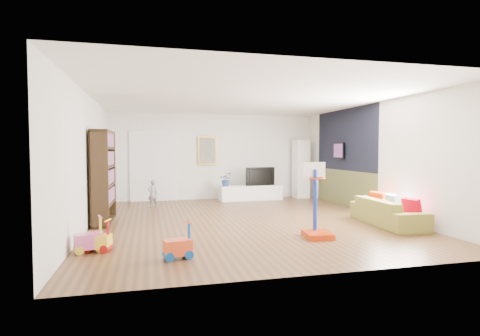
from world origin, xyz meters
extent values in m
cube|color=brown|center=(0.00, 0.00, 0.00)|extent=(6.50, 7.50, 0.00)
cube|color=white|center=(0.00, 0.00, 2.70)|extent=(6.50, 7.50, 0.00)
cube|color=silver|center=(0.00, 3.75, 1.35)|extent=(6.50, 0.00, 2.70)
cube|color=silver|center=(0.00, -3.75, 1.35)|extent=(6.50, 0.00, 2.70)
cube|color=silver|center=(-3.25, 0.00, 1.35)|extent=(0.00, 7.50, 2.70)
cube|color=white|center=(3.25, 0.00, 1.35)|extent=(0.00, 7.50, 2.70)
cube|color=black|center=(3.23, 1.40, 1.85)|extent=(0.01, 3.20, 1.70)
cube|color=brown|center=(3.23, 1.40, 0.50)|extent=(0.01, 3.20, 1.00)
cube|color=white|center=(-1.90, 3.71, 1.05)|extent=(1.45, 0.06, 2.10)
cube|color=gold|center=(-0.25, 3.71, 1.55)|extent=(0.62, 0.06, 0.92)
cube|color=#7F3F8C|center=(3.17, 1.60, 1.55)|extent=(0.04, 0.56, 0.46)
cube|color=white|center=(1.04, 3.20, 0.23)|extent=(1.99, 0.58, 0.46)
cube|color=white|center=(2.78, 3.37, 0.94)|extent=(0.46, 0.46, 1.88)
cube|color=#332313|center=(-3.01, 0.46, 0.99)|extent=(0.39, 1.37, 1.98)
imported|color=olive|center=(2.78, -1.23, 0.28)|extent=(0.84, 1.93, 0.55)
cube|color=#AD2B05|center=(0.87, -1.90, 0.68)|extent=(0.53, 0.62, 1.36)
cube|color=yellow|center=(-2.84, -1.95, 0.25)|extent=(0.42, 0.33, 0.50)
cube|color=#ED4B22|center=(-1.67, -2.63, 0.26)|extent=(0.43, 0.30, 0.53)
cube|color=pink|center=(-2.97, -1.96, 0.27)|extent=(0.46, 0.36, 0.54)
imported|color=gray|center=(-1.97, 2.33, 0.38)|extent=(0.33, 0.29, 0.76)
imported|color=black|center=(1.30, 3.22, 0.74)|extent=(0.99, 0.32, 0.57)
imported|color=navy|center=(0.23, 3.16, 0.67)|extent=(0.44, 0.40, 0.42)
cube|color=#BB0019|center=(2.94, -1.76, 0.44)|extent=(0.16, 0.39, 0.38)
cube|color=white|center=(2.93, -1.21, 0.44)|extent=(0.17, 0.43, 0.41)
cube|color=#C22400|center=(2.94, -0.66, 0.44)|extent=(0.18, 0.41, 0.39)
camera|label=1|loc=(-2.06, -8.02, 1.58)|focal=28.00mm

